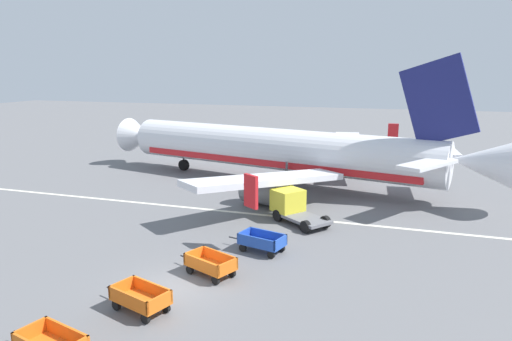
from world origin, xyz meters
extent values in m
plane|color=slate|center=(0.00, 0.00, 0.00)|extent=(220.00, 220.00, 0.00)
cube|color=silver|center=(0.00, 12.14, 0.01)|extent=(120.00, 0.36, 0.01)
cylinder|color=silver|center=(-1.41, 21.77, 3.15)|extent=(30.07, 10.34, 3.70)
cube|color=red|center=(-1.41, 21.77, 2.13)|extent=(27.10, 9.48, 0.56)
cone|color=silver|center=(-17.49, 25.47, 3.15)|extent=(3.93, 4.25, 3.63)
cone|color=silver|center=(15.30, 17.92, 3.65)|extent=(5.17, 4.43, 3.52)
cube|color=silver|center=(0.74, 12.71, 2.48)|extent=(9.58, 12.14, 1.35)
cube|color=red|center=(1.84, 5.78, 3.43)|extent=(1.02, 0.79, 1.90)
cylinder|color=gray|center=(-0.11, 14.50, 1.13)|extent=(3.59, 2.76, 2.10)
cube|color=silver|center=(4.48, 28.98, 2.48)|extent=(4.61, 13.25, 1.35)
cube|color=red|center=(8.50, 34.72, 3.43)|extent=(1.12, 0.37, 1.90)
cylinder|color=gray|center=(2.94, 27.74, 1.13)|extent=(3.59, 2.76, 2.10)
cube|color=navy|center=(12.04, 18.67, 7.90)|extent=(5.91, 1.69, 6.88)
cube|color=silver|center=(11.52, 15.51, 3.75)|extent=(4.22, 5.39, 0.24)
cube|color=silver|center=(12.95, 21.75, 3.75)|extent=(2.25, 5.34, 0.24)
cylinder|color=#4C4C51|center=(-11.64, 24.12, 1.57)|extent=(0.20, 0.20, 2.04)
cylinder|color=black|center=(-11.64, 24.12, 0.55)|extent=(1.17, 0.69, 1.10)
cylinder|color=#4C4C51|center=(0.53, 19.06, 1.57)|extent=(0.20, 0.20, 2.04)
cylinder|color=black|center=(0.53, 19.06, 0.55)|extent=(1.17, 0.69, 1.10)
cylinder|color=#4C4C51|center=(1.52, 23.35, 1.57)|extent=(0.20, 0.20, 2.04)
cylinder|color=black|center=(1.52, 23.35, 0.55)|extent=(1.17, 0.69, 1.10)
cube|color=orange|center=(-1.29, -5.96, 0.80)|extent=(2.45, 0.72, 0.55)
cube|color=orange|center=(-2.61, -6.29, 0.80)|extent=(0.45, 1.38, 0.55)
cylinder|color=#2D2D33|center=(-3.19, -6.14, 0.44)|extent=(0.99, 0.33, 0.08)
cylinder|color=black|center=(-2.22, -5.81, 0.22)|extent=(0.47, 0.26, 0.44)
cube|color=orange|center=(-0.36, -2.49, 0.48)|extent=(2.81, 2.11, 0.08)
cube|color=orange|center=(-0.56, -3.11, 0.80)|extent=(2.40, 0.88, 0.55)
cube|color=orange|center=(-0.15, -1.88, 0.80)|extent=(2.40, 0.88, 0.55)
cube|color=orange|center=(-1.50, -2.12, 0.80)|extent=(0.53, 1.36, 0.55)
cube|color=orange|center=(0.78, -2.87, 0.80)|extent=(0.53, 1.36, 0.55)
cylinder|color=#2D2D33|center=(-2.07, -1.93, 0.44)|extent=(0.97, 0.39, 0.08)
cylinder|color=black|center=(-1.42, -2.73, 0.22)|extent=(0.47, 0.29, 0.44)
cylinder|color=black|center=(-1.07, -1.67, 0.22)|extent=(0.47, 0.29, 0.44)
cylinder|color=black|center=(0.36, -3.32, 0.22)|extent=(0.47, 0.29, 0.44)
cylinder|color=black|center=(0.71, -2.26, 0.22)|extent=(0.47, 0.29, 0.44)
cube|color=orange|center=(1.06, 1.73, 0.48)|extent=(2.85, 2.27, 0.08)
cube|color=orange|center=(0.80, 1.13, 0.80)|extent=(2.34, 1.07, 0.55)
cube|color=orange|center=(1.31, 2.33, 0.80)|extent=(2.34, 1.07, 0.55)
cube|color=orange|center=(-0.05, 2.20, 0.80)|extent=(0.64, 1.33, 0.55)
cube|color=orange|center=(2.16, 1.26, 0.80)|extent=(0.64, 1.33, 0.55)
cylinder|color=#2D2D33|center=(-0.60, 2.44, 0.44)|extent=(0.95, 0.47, 0.08)
cylinder|color=black|center=(-0.02, 1.58, 0.22)|extent=(0.47, 0.32, 0.44)
cylinder|color=black|center=(0.41, 2.61, 0.22)|extent=(0.47, 0.32, 0.44)
cylinder|color=black|center=(1.70, 0.85, 0.22)|extent=(0.47, 0.32, 0.44)
cylinder|color=black|center=(2.14, 1.88, 0.22)|extent=(0.47, 0.32, 0.44)
cube|color=#234CB2|center=(2.58, 5.53, 0.48)|extent=(2.77, 1.98, 0.08)
cube|color=#234CB2|center=(2.42, 4.90, 0.80)|extent=(2.45, 0.72, 0.55)
cube|color=#234CB2|center=(2.75, 6.16, 0.80)|extent=(2.45, 0.72, 0.55)
cube|color=#234CB2|center=(1.42, 5.83, 0.80)|extent=(0.45, 1.38, 0.55)
cube|color=#234CB2|center=(3.74, 5.23, 0.80)|extent=(0.45, 1.38, 0.55)
cylinder|color=#2D2D33|center=(0.84, 5.98, 0.44)|extent=(0.99, 0.33, 0.08)
cylinder|color=black|center=(1.54, 5.22, 0.22)|extent=(0.47, 0.26, 0.44)
cylinder|color=black|center=(1.82, 6.30, 0.22)|extent=(0.47, 0.26, 0.44)
cylinder|color=black|center=(3.35, 4.75, 0.22)|extent=(0.47, 0.26, 0.44)
cylinder|color=black|center=(3.63, 5.83, 0.22)|extent=(0.47, 0.26, 0.44)
cube|color=slate|center=(4.06, 10.64, 0.50)|extent=(3.62, 3.38, 0.20)
cube|color=yellow|center=(2.48, 11.83, 1.35)|extent=(2.50, 2.54, 1.50)
cube|color=#19232D|center=(1.84, 12.31, 1.50)|extent=(1.03, 1.34, 0.67)
cylinder|color=black|center=(1.96, 11.15, 0.40)|extent=(0.82, 0.72, 0.80)
cylinder|color=black|center=(2.99, 12.52, 0.40)|extent=(0.82, 0.72, 0.80)
cylinder|color=black|center=(4.27, 9.42, 0.40)|extent=(0.82, 0.72, 0.80)
cylinder|color=black|center=(5.29, 10.79, 0.40)|extent=(0.82, 0.72, 0.80)
camera|label=1|loc=(10.05, -18.50, 10.16)|focal=32.96mm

